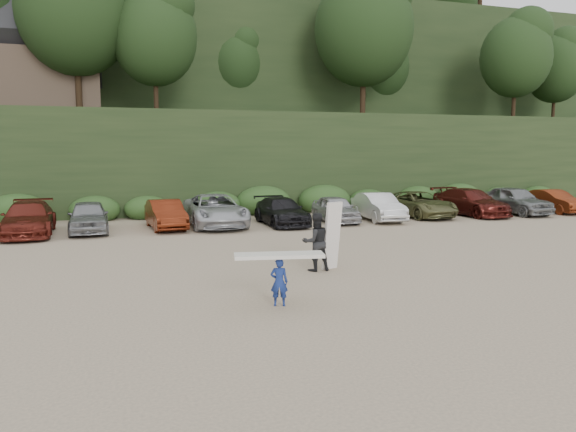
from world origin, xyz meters
name	(u,v)px	position (x,y,z in m)	size (l,w,h in m)	color
ground	(361,262)	(0.00, 0.00, 0.00)	(120.00, 120.00, 0.00)	tan
hillside_backdrop	(187,67)	(-0.26, 35.93, 11.22)	(90.00, 41.50, 28.00)	black
parked_cars	(245,211)	(-1.47, 10.02, 0.74)	(39.26, 5.82, 1.62)	#99999E
child_surfer	(279,270)	(-4.22, -4.10, 0.89)	(2.26, 1.02, 1.31)	navy
adult_surfer	(317,241)	(-1.86, -0.69, 0.94)	(1.35, 0.72, 2.17)	black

